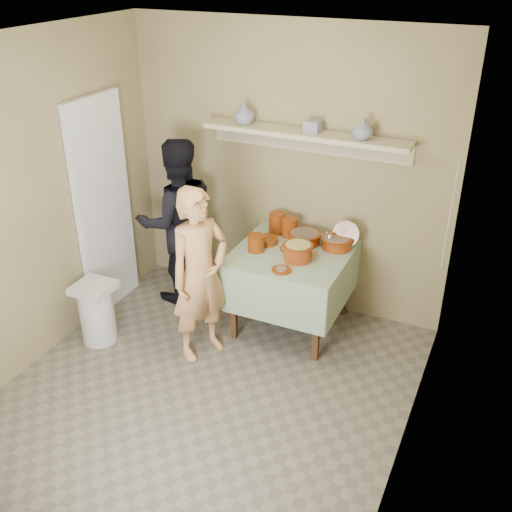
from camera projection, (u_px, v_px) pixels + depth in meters
The scene contains 22 objects.
ground at pixel (197, 404), 4.57m from camera, with size 3.50×3.50×0.00m, color #6B6354.
tile_panel at pixel (104, 207), 5.41m from camera, with size 0.06×0.70×2.00m, color silver.
plate_stack_a at pixel (277, 223), 5.45m from camera, with size 0.14×0.14×0.19m, color #652305.
plate_stack_b at pixel (289, 227), 5.39m from camera, with size 0.15×0.15×0.17m, color #652305.
bowl_stack at pixel (256, 243), 5.13m from camera, with size 0.15×0.15×0.15m, color #652305.
empty_bowl at pixel (267, 240), 5.28m from camera, with size 0.19×0.19×0.05m, color #652305.
propped_lid at pixel (346, 234), 5.18m from camera, with size 0.24×0.24×0.02m, color #652305.
vase_right at pixel (363, 129), 4.77m from camera, with size 0.16×0.16×0.17m, color navy.
vase_left at pixel (244, 113), 5.16m from camera, with size 0.18×0.18×0.19m, color navy.
ceramic_box at pixel (313, 126), 4.96m from camera, with size 0.14×0.10×0.10m, color navy.
person_cook at pixel (200, 275), 4.82m from camera, with size 0.55×0.36×1.50m, color tan.
person_helper at pixel (178, 222), 5.60m from camera, with size 0.78×0.61×1.60m, color black.
room_shell at pixel (186, 210), 3.82m from camera, with size 3.04×3.54×2.62m.
serving_table at pixel (292, 264), 5.21m from camera, with size 0.97×0.97×0.76m.
cazuela_meat_a at pixel (304, 237), 5.28m from camera, with size 0.30×0.30×0.10m.
cazuela_meat_b at pixel (337, 242), 5.19m from camera, with size 0.28×0.28×0.10m.
ladle at pixel (330, 237), 5.15m from camera, with size 0.08×0.26×0.19m.
cazuela_rice at pixel (298, 251), 4.98m from camera, with size 0.33×0.25×0.14m.
front_plate at pixel (281, 270), 4.84m from camera, with size 0.16×0.16×0.03m.
wall_shelf at pixel (306, 136), 5.04m from camera, with size 1.80×0.25×0.21m.
trash_bin at pixel (97, 312), 5.18m from camera, with size 0.32×0.32×0.56m.
electrical_cord at pixel (450, 215), 4.63m from camera, with size 0.01×0.05×0.90m.
Camera 1 is at (1.88, -3.01, 3.13)m, focal length 42.00 mm.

